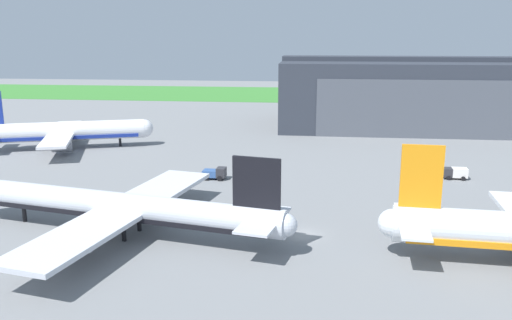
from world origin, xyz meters
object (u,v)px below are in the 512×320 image
ops_van (215,173)px  airliner_near_left (120,207)px  pushback_tractor (455,173)px  maintenance_hangar (428,94)px  airliner_far_left (65,132)px

ops_van → airliner_near_left: bearing=-104.3°
ops_van → pushback_tractor: size_ratio=0.99×
maintenance_hangar → airliner_far_left: 92.65m
airliner_near_left → airliner_far_left: 57.26m
airliner_far_left → airliner_near_left: bearing=-57.9°
maintenance_hangar → ops_van: maintenance_hangar is taller
airliner_near_left → pushback_tractor: (48.54, 32.07, -2.49)m
airliner_near_left → ops_van: airliner_near_left is taller
airliner_far_left → ops_van: 43.10m
ops_van → pushback_tractor: ops_van is taller
airliner_near_left → pushback_tractor: 58.23m
airliner_near_left → ops_van: size_ratio=11.21×
maintenance_hangar → pushback_tractor: size_ratio=19.13×
airliner_far_left → ops_van: bearing=-29.7°
airliner_near_left → airliner_far_left: size_ratio=1.26×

